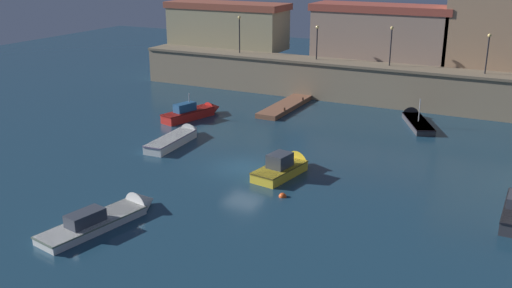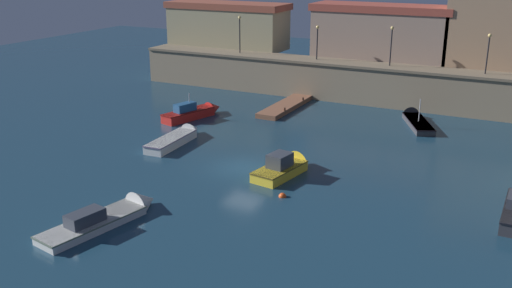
{
  "view_description": "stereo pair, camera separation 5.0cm",
  "coord_description": "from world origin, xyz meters",
  "px_view_note": "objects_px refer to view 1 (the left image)",
  "views": [
    {
      "loc": [
        17.3,
        -32.31,
        13.86
      ],
      "look_at": [
        0.0,
        1.92,
        1.12
      ],
      "focal_mm": 40.55,
      "sensor_mm": 36.0,
      "label": 1
    },
    {
      "loc": [
        17.34,
        -32.29,
        13.86
      ],
      "look_at": [
        0.0,
        1.92,
        1.12
      ],
      "focal_mm": 40.55,
      "sensor_mm": 36.0,
      "label": 2
    }
  ],
  "objects_px": {
    "quay_lamp_2": "(391,40)",
    "moored_boat_5": "(178,137)",
    "moored_boat_7": "(414,119)",
    "moored_boat_0": "(287,166)",
    "mooring_buoy_0": "(283,197)",
    "moored_boat_2": "(195,112)",
    "quay_lamp_0": "(239,29)",
    "moored_boat_3": "(111,215)",
    "quay_lamp_3": "(488,47)",
    "quay_lamp_1": "(317,37)"
  },
  "relations": [
    {
      "from": "quay_lamp_1",
      "to": "moored_boat_5",
      "type": "height_order",
      "value": "quay_lamp_1"
    },
    {
      "from": "moored_boat_2",
      "to": "moored_boat_5",
      "type": "height_order",
      "value": "moored_boat_2"
    },
    {
      "from": "quay_lamp_1",
      "to": "moored_boat_5",
      "type": "bearing_deg",
      "value": -102.08
    },
    {
      "from": "quay_lamp_3",
      "to": "moored_boat_7",
      "type": "relative_size",
      "value": 0.5
    },
    {
      "from": "moored_boat_5",
      "to": "moored_boat_7",
      "type": "relative_size",
      "value": 0.96
    },
    {
      "from": "quay_lamp_2",
      "to": "moored_boat_7",
      "type": "height_order",
      "value": "quay_lamp_2"
    },
    {
      "from": "moored_boat_5",
      "to": "mooring_buoy_0",
      "type": "bearing_deg",
      "value": -120.66
    },
    {
      "from": "quay_lamp_0",
      "to": "moored_boat_5",
      "type": "bearing_deg",
      "value": -75.92
    },
    {
      "from": "moored_boat_3",
      "to": "moored_boat_5",
      "type": "height_order",
      "value": "moored_boat_3"
    },
    {
      "from": "quay_lamp_1",
      "to": "moored_boat_2",
      "type": "xyz_separation_m",
      "value": [
        -6.6,
        -12.28,
        -5.47
      ]
    },
    {
      "from": "quay_lamp_3",
      "to": "moored_boat_2",
      "type": "distance_m",
      "value": 26.15
    },
    {
      "from": "quay_lamp_0",
      "to": "moored_boat_7",
      "type": "xyz_separation_m",
      "value": [
        19.75,
        -5.05,
        -6.01
      ]
    },
    {
      "from": "moored_boat_2",
      "to": "moored_boat_7",
      "type": "relative_size",
      "value": 0.94
    },
    {
      "from": "quay_lamp_2",
      "to": "mooring_buoy_0",
      "type": "relative_size",
      "value": 7.81
    },
    {
      "from": "quay_lamp_2",
      "to": "moored_boat_7",
      "type": "bearing_deg",
      "value": -53.51
    },
    {
      "from": "moored_boat_2",
      "to": "moored_boat_5",
      "type": "xyz_separation_m",
      "value": [
        2.61,
        -6.39,
        -0.15
      ]
    },
    {
      "from": "moored_boat_2",
      "to": "moored_boat_7",
      "type": "height_order",
      "value": "moored_boat_7"
    },
    {
      "from": "moored_boat_0",
      "to": "mooring_buoy_0",
      "type": "bearing_deg",
      "value": -149.93
    },
    {
      "from": "quay_lamp_3",
      "to": "mooring_buoy_0",
      "type": "distance_m",
      "value": 26.75
    },
    {
      "from": "moored_boat_5",
      "to": "moored_boat_2",
      "type": "bearing_deg",
      "value": 19.18
    },
    {
      "from": "quay_lamp_3",
      "to": "moored_boat_5",
      "type": "height_order",
      "value": "quay_lamp_3"
    },
    {
      "from": "quay_lamp_3",
      "to": "moored_boat_3",
      "type": "distance_m",
      "value": 35.77
    },
    {
      "from": "quay_lamp_3",
      "to": "moored_boat_5",
      "type": "relative_size",
      "value": 0.52
    },
    {
      "from": "moored_boat_7",
      "to": "mooring_buoy_0",
      "type": "bearing_deg",
      "value": 144.73
    },
    {
      "from": "moored_boat_0",
      "to": "quay_lamp_3",
      "type": "bearing_deg",
      "value": -15.35
    },
    {
      "from": "quay_lamp_1",
      "to": "quay_lamp_3",
      "type": "relative_size",
      "value": 0.95
    },
    {
      "from": "mooring_buoy_0",
      "to": "quay_lamp_3",
      "type": "bearing_deg",
      "value": 71.5
    },
    {
      "from": "moored_boat_0",
      "to": "moored_boat_2",
      "type": "xyz_separation_m",
      "value": [
        -12.73,
        8.68,
        0.03
      ]
    },
    {
      "from": "quay_lamp_0",
      "to": "moored_boat_7",
      "type": "relative_size",
      "value": 0.55
    },
    {
      "from": "moored_boat_7",
      "to": "moored_boat_2",
      "type": "bearing_deg",
      "value": 87.19
    },
    {
      "from": "quay_lamp_1",
      "to": "moored_boat_3",
      "type": "distance_m",
      "value": 32.34
    },
    {
      "from": "moored_boat_5",
      "to": "mooring_buoy_0",
      "type": "distance_m",
      "value": 13.02
    },
    {
      "from": "quay_lamp_3",
      "to": "quay_lamp_2",
      "type": "bearing_deg",
      "value": 180.0
    },
    {
      "from": "quay_lamp_2",
      "to": "moored_boat_5",
      "type": "bearing_deg",
      "value": -121.25
    },
    {
      "from": "quay_lamp_3",
      "to": "mooring_buoy_0",
      "type": "bearing_deg",
      "value": -108.5
    },
    {
      "from": "quay_lamp_0",
      "to": "moored_boat_3",
      "type": "relative_size",
      "value": 0.51
    },
    {
      "from": "quay_lamp_3",
      "to": "moored_boat_5",
      "type": "bearing_deg",
      "value": -136.67
    },
    {
      "from": "quay_lamp_0",
      "to": "moored_boat_2",
      "type": "height_order",
      "value": "quay_lamp_0"
    },
    {
      "from": "moored_boat_2",
      "to": "mooring_buoy_0",
      "type": "bearing_deg",
      "value": -115.76
    },
    {
      "from": "quay_lamp_2",
      "to": "moored_boat_3",
      "type": "relative_size",
      "value": 0.48
    },
    {
      "from": "moored_boat_0",
      "to": "mooring_buoy_0",
      "type": "height_order",
      "value": "moored_boat_0"
    },
    {
      "from": "moored_boat_2",
      "to": "moored_boat_3",
      "type": "distance_m",
      "value": 20.83
    },
    {
      "from": "mooring_buoy_0",
      "to": "quay_lamp_0",
      "type": "bearing_deg",
      "value": 123.27
    },
    {
      "from": "quay_lamp_2",
      "to": "moored_boat_2",
      "type": "distance_m",
      "value": 19.42
    },
    {
      "from": "quay_lamp_1",
      "to": "moored_boat_7",
      "type": "relative_size",
      "value": 0.48
    },
    {
      "from": "quay_lamp_1",
      "to": "quay_lamp_2",
      "type": "xyz_separation_m",
      "value": [
        7.33,
        0.0,
        0.19
      ]
    },
    {
      "from": "moored_boat_3",
      "to": "mooring_buoy_0",
      "type": "height_order",
      "value": "moored_boat_3"
    },
    {
      "from": "quay_lamp_0",
      "to": "moored_boat_7",
      "type": "bearing_deg",
      "value": -14.35
    },
    {
      "from": "quay_lamp_1",
      "to": "quay_lamp_2",
      "type": "relative_size",
      "value": 0.91
    },
    {
      "from": "quay_lamp_2",
      "to": "quay_lamp_3",
      "type": "height_order",
      "value": "quay_lamp_2"
    }
  ]
}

